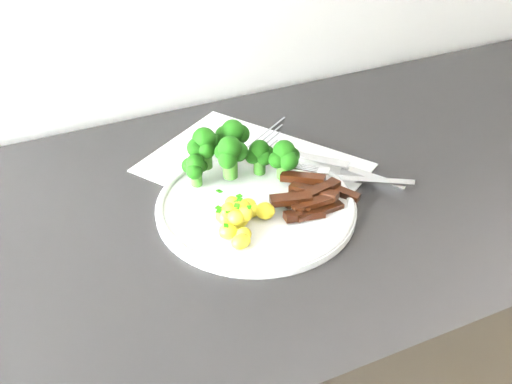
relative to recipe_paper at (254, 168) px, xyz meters
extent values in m
cube|color=black|center=(0.06, -0.08, -0.46)|extent=(2.43, 0.61, 0.91)
cube|color=white|center=(0.00, 0.00, 0.00)|extent=(0.35, 0.38, 0.00)
cube|color=slate|center=(0.05, 0.08, 0.00)|extent=(0.12, 0.08, 0.00)
cube|color=slate|center=(0.04, 0.06, 0.00)|extent=(0.12, 0.08, 0.00)
cube|color=slate|center=(0.03, 0.04, 0.00)|extent=(0.12, 0.08, 0.00)
cube|color=slate|center=(0.01, 0.02, 0.00)|extent=(0.11, 0.07, 0.00)
cube|color=slate|center=(0.00, 0.00, 0.00)|extent=(0.11, 0.07, 0.00)
cylinder|color=white|center=(-0.04, -0.09, 0.00)|extent=(0.27, 0.27, 0.01)
torus|color=white|center=(-0.04, -0.09, 0.01)|extent=(0.27, 0.27, 0.01)
cylinder|color=#295D18|center=(-0.05, -0.03, 0.03)|extent=(0.02, 0.02, 0.03)
sphere|color=black|center=(-0.04, -0.03, 0.06)|extent=(0.03, 0.03, 0.03)
sphere|color=black|center=(-0.06, -0.02, 0.06)|extent=(0.02, 0.02, 0.02)
sphere|color=black|center=(-0.06, -0.04, 0.06)|extent=(0.03, 0.03, 0.03)
sphere|color=black|center=(-0.05, -0.03, 0.07)|extent=(0.03, 0.03, 0.03)
cylinder|color=#295D18|center=(0.00, -0.03, 0.02)|extent=(0.02, 0.02, 0.02)
sphere|color=black|center=(0.01, -0.03, 0.04)|extent=(0.02, 0.02, 0.02)
sphere|color=black|center=(0.00, -0.02, 0.04)|extent=(0.02, 0.02, 0.02)
sphere|color=black|center=(-0.01, -0.03, 0.04)|extent=(0.02, 0.02, 0.02)
sphere|color=black|center=(0.00, -0.04, 0.04)|extent=(0.02, 0.02, 0.02)
sphere|color=black|center=(0.00, -0.03, 0.05)|extent=(0.03, 0.03, 0.03)
cylinder|color=#295D18|center=(-0.10, -0.02, 0.02)|extent=(0.02, 0.02, 0.02)
sphere|color=black|center=(-0.09, -0.02, 0.04)|extent=(0.02, 0.02, 0.02)
sphere|color=black|center=(-0.10, -0.01, 0.04)|extent=(0.02, 0.02, 0.02)
sphere|color=black|center=(-0.10, -0.03, 0.04)|extent=(0.02, 0.02, 0.02)
sphere|color=black|center=(-0.10, -0.02, 0.05)|extent=(0.03, 0.03, 0.03)
cylinder|color=#295D18|center=(-0.03, 0.01, 0.03)|extent=(0.02, 0.02, 0.03)
sphere|color=black|center=(-0.02, 0.01, 0.06)|extent=(0.03, 0.03, 0.03)
sphere|color=black|center=(-0.04, 0.02, 0.06)|extent=(0.03, 0.03, 0.03)
sphere|color=black|center=(-0.04, 0.00, 0.05)|extent=(0.02, 0.02, 0.02)
sphere|color=black|center=(-0.03, 0.01, 0.07)|extent=(0.03, 0.03, 0.03)
cylinder|color=#295D18|center=(-0.07, 0.00, 0.03)|extent=(0.02, 0.02, 0.03)
sphere|color=black|center=(-0.06, 0.01, 0.06)|extent=(0.03, 0.03, 0.03)
sphere|color=black|center=(-0.07, 0.02, 0.05)|extent=(0.02, 0.02, 0.02)
sphere|color=black|center=(-0.09, 0.00, 0.06)|extent=(0.03, 0.03, 0.03)
sphere|color=black|center=(-0.08, -0.01, 0.06)|extent=(0.03, 0.03, 0.03)
sphere|color=black|center=(-0.07, 0.00, 0.07)|extent=(0.03, 0.03, 0.03)
cylinder|color=#295D18|center=(0.02, -0.05, 0.02)|extent=(0.02, 0.02, 0.03)
sphere|color=black|center=(0.04, -0.05, 0.04)|extent=(0.02, 0.02, 0.02)
sphere|color=black|center=(0.03, -0.04, 0.04)|extent=(0.03, 0.03, 0.03)
sphere|color=black|center=(0.01, -0.06, 0.04)|extent=(0.02, 0.02, 0.02)
sphere|color=black|center=(0.02, -0.07, 0.04)|extent=(0.03, 0.03, 0.03)
sphere|color=black|center=(0.02, -0.05, 0.05)|extent=(0.03, 0.03, 0.03)
ellipsoid|color=yellow|center=(-0.08, -0.13, 0.02)|extent=(0.03, 0.02, 0.02)
ellipsoid|color=yellow|center=(-0.06, -0.11, 0.02)|extent=(0.02, 0.02, 0.02)
ellipsoid|color=yellow|center=(-0.06, -0.11, 0.02)|extent=(0.02, 0.02, 0.02)
ellipsoid|color=yellow|center=(-0.09, -0.16, 0.02)|extent=(0.02, 0.02, 0.02)
ellipsoid|color=yellow|center=(-0.09, -0.11, 0.02)|extent=(0.02, 0.02, 0.02)
ellipsoid|color=yellow|center=(-0.08, -0.12, 0.02)|extent=(0.02, 0.02, 0.02)
ellipsoid|color=yellow|center=(-0.08, -0.13, 0.02)|extent=(0.02, 0.02, 0.02)
ellipsoid|color=yellow|center=(-0.09, -0.12, 0.02)|extent=(0.02, 0.02, 0.02)
ellipsoid|color=yellow|center=(-0.10, -0.17, 0.02)|extent=(0.02, 0.02, 0.02)
ellipsoid|color=yellow|center=(-0.04, -0.13, 0.02)|extent=(0.03, 0.03, 0.02)
ellipsoid|color=yellow|center=(-0.05, -0.12, 0.02)|extent=(0.02, 0.02, 0.02)
ellipsoid|color=yellow|center=(-0.08, -0.12, 0.03)|extent=(0.02, 0.02, 0.02)
ellipsoid|color=yellow|center=(-0.07, -0.12, 0.03)|extent=(0.02, 0.02, 0.02)
ellipsoid|color=yellow|center=(-0.09, -0.12, 0.03)|extent=(0.02, 0.02, 0.02)
ellipsoid|color=yellow|center=(-0.07, -0.09, 0.02)|extent=(0.02, 0.02, 0.02)
ellipsoid|color=yellow|center=(-0.09, -0.17, 0.02)|extent=(0.02, 0.02, 0.02)
ellipsoid|color=yellow|center=(-0.10, -0.14, 0.02)|extent=(0.02, 0.02, 0.02)
ellipsoid|color=yellow|center=(-0.07, -0.14, 0.03)|extent=(0.02, 0.02, 0.02)
ellipsoid|color=yellow|center=(-0.09, -0.14, 0.03)|extent=(0.02, 0.02, 0.02)
cube|color=#146803|center=(-0.07, -0.14, 0.04)|extent=(0.01, 0.01, 0.00)
cube|color=#146803|center=(-0.09, -0.13, 0.04)|extent=(0.01, 0.01, 0.00)
cube|color=#146803|center=(-0.07, -0.12, 0.04)|extent=(0.01, 0.01, 0.00)
cube|color=#146803|center=(-0.10, -0.12, 0.04)|extent=(0.01, 0.01, 0.00)
cube|color=#146803|center=(-0.08, -0.12, 0.04)|extent=(0.01, 0.01, 0.00)
cube|color=#146803|center=(-0.11, -0.13, 0.04)|extent=(0.01, 0.01, 0.00)
cube|color=#146803|center=(-0.09, -0.13, 0.04)|extent=(0.01, 0.01, 0.00)
cube|color=#146803|center=(-0.09, -0.12, 0.04)|extent=(0.01, 0.01, 0.00)
cube|color=#146803|center=(-0.07, -0.14, 0.04)|extent=(0.01, 0.01, 0.00)
cube|color=#146803|center=(-0.09, -0.09, 0.04)|extent=(0.01, 0.01, 0.00)
cube|color=#146803|center=(-0.07, -0.11, 0.05)|extent=(0.01, 0.01, 0.00)
cube|color=#146803|center=(-0.08, -0.13, 0.04)|extent=(0.01, 0.01, 0.00)
cube|color=#146803|center=(-0.11, -0.16, 0.04)|extent=(0.01, 0.01, 0.00)
cube|color=#146803|center=(-0.08, -0.13, 0.04)|extent=(0.01, 0.01, 0.00)
cube|color=black|center=(0.04, -0.10, 0.01)|extent=(0.06, 0.04, 0.01)
cube|color=black|center=(0.07, -0.12, 0.01)|extent=(0.05, 0.07, 0.02)
cube|color=black|center=(0.02, -0.11, 0.01)|extent=(0.06, 0.04, 0.02)
cube|color=black|center=(0.01, -0.15, 0.01)|extent=(0.06, 0.02, 0.02)
cube|color=black|center=(0.03, -0.15, 0.01)|extent=(0.07, 0.02, 0.01)
cube|color=black|center=(0.04, -0.12, 0.01)|extent=(0.06, 0.04, 0.01)
cube|color=black|center=(0.03, -0.13, 0.01)|extent=(0.06, 0.06, 0.02)
cube|color=black|center=(0.00, -0.13, 0.03)|extent=(0.06, 0.03, 0.01)
cube|color=black|center=(0.04, -0.12, 0.02)|extent=(0.06, 0.07, 0.02)
cube|color=black|center=(0.04, -0.08, 0.02)|extent=(0.06, 0.06, 0.02)
cube|color=black|center=(0.03, -0.13, 0.02)|extent=(0.06, 0.03, 0.02)
cube|color=black|center=(0.03, -0.13, 0.02)|extent=(0.07, 0.05, 0.01)
cube|color=black|center=(0.02, -0.14, 0.02)|extent=(0.06, 0.02, 0.01)
cube|color=black|center=(0.05, -0.12, 0.02)|extent=(0.06, 0.04, 0.01)
cube|color=silver|center=(0.13, -0.12, 0.02)|extent=(0.10, 0.08, 0.02)
cube|color=silver|center=(0.07, -0.07, 0.02)|extent=(0.03, 0.03, 0.01)
cylinder|color=silver|center=(0.06, -0.05, 0.02)|extent=(0.03, 0.03, 0.00)
cylinder|color=silver|center=(0.06, -0.06, 0.02)|extent=(0.03, 0.03, 0.00)
cylinder|color=silver|center=(0.05, -0.06, 0.02)|extent=(0.03, 0.03, 0.00)
cylinder|color=silver|center=(0.05, -0.06, 0.02)|extent=(0.03, 0.03, 0.00)
cube|color=silver|center=(0.08, -0.03, 0.01)|extent=(0.09, 0.10, 0.01)
cube|color=silver|center=(0.14, -0.11, 0.00)|extent=(0.07, 0.08, 0.02)
camera|label=1|loc=(-0.32, -0.71, 0.52)|focal=43.30mm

